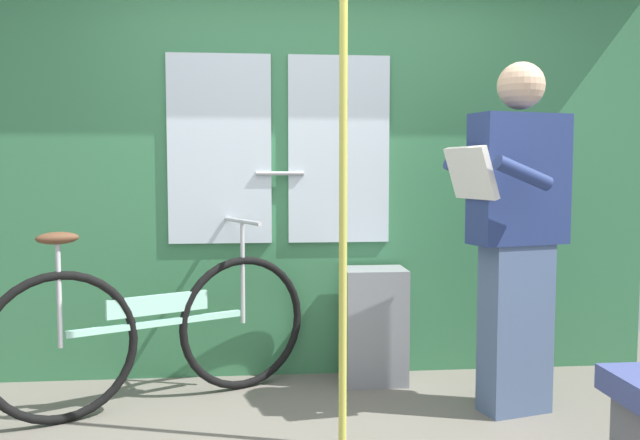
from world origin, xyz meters
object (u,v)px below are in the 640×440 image
passenger_reading_newspaper (516,230)px  bicycle_near_door (157,330)px  trash_bin_by_wall (374,325)px  handrail_pole (343,185)px

passenger_reading_newspaper → bicycle_near_door: bearing=-22.8°
trash_bin_by_wall → handrail_pole: handrail_pole is taller
bicycle_near_door → handrail_pole: 1.33m
bicycle_near_door → passenger_reading_newspaper: (1.82, -0.27, 0.54)m
passenger_reading_newspaper → trash_bin_by_wall: (-0.62, 0.53, -0.60)m
bicycle_near_door → trash_bin_by_wall: size_ratio=2.34×
passenger_reading_newspaper → handrail_pole: 1.01m
bicycle_near_door → passenger_reading_newspaper: passenger_reading_newspaper is taller
passenger_reading_newspaper → handrail_pole: bearing=5.7°
passenger_reading_newspaper → trash_bin_by_wall: size_ratio=2.65×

